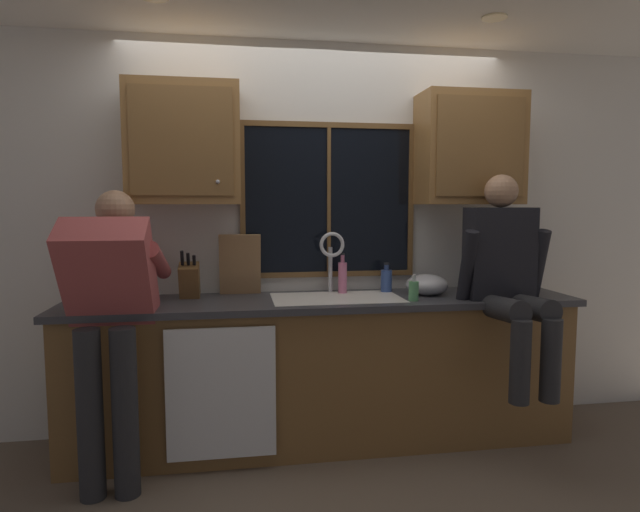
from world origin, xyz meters
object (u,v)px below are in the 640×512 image
object	(u,v)px
knife_block	(189,281)
soap_dispenser	(414,290)
person_sitting_on_counter	(507,271)
mixing_bowl	(427,285)
bottle_tall_clear	(343,277)
bottle_green_glass	(386,280)
person_standing	(110,306)
cutting_board	(240,265)

from	to	relation	value
knife_block	soap_dispenser	size ratio (longest dim) A/B	1.96
person_sitting_on_counter	mixing_bowl	size ratio (longest dim) A/B	4.65
soap_dispenser	bottle_tall_clear	xyz separation A→B (m)	(-0.37, 0.33, 0.05)
bottle_green_glass	knife_block	bearing A→B (deg)	-177.78
bottle_green_glass	bottle_tall_clear	world-z (taller)	bottle_tall_clear
person_standing	bottle_green_glass	xyz separation A→B (m)	(1.64, 0.50, 0.03)
person_sitting_on_counter	bottle_green_glass	world-z (taller)	person_sitting_on_counter
person_standing	mixing_bowl	world-z (taller)	person_standing
person_standing	knife_block	xyz separation A→B (m)	(0.37, 0.45, 0.06)
mixing_bowl	bottle_tall_clear	size ratio (longest dim) A/B	1.03
person_sitting_on_counter	person_standing	bearing A→B (deg)	-178.65
mixing_bowl	soap_dispenser	bearing A→B (deg)	-127.79
cutting_board	mixing_bowl	distance (m)	1.21
mixing_bowl	bottle_green_glass	distance (m)	0.27
person_standing	bottle_tall_clear	bearing A→B (deg)	20.09
person_sitting_on_counter	bottle_green_glass	bearing A→B (deg)	144.28
mixing_bowl	bottle_tall_clear	bearing A→B (deg)	166.29
bottle_green_glass	mixing_bowl	bearing A→B (deg)	-30.13
mixing_bowl	bottle_tall_clear	distance (m)	0.55
cutting_board	soap_dispenser	bearing A→B (deg)	-20.06
soap_dispenser	mixing_bowl	bearing A→B (deg)	52.21
knife_block	bottle_tall_clear	xyz separation A→B (m)	(0.97, 0.04, 0.00)
knife_block	cutting_board	size ratio (longest dim) A/B	0.81
knife_block	cutting_board	bearing A→B (deg)	15.46
soap_dispenser	bottle_green_glass	distance (m)	0.35
person_standing	bottle_green_glass	world-z (taller)	person_standing
cutting_board	person_standing	bearing A→B (deg)	-141.98
person_standing	bottle_tall_clear	world-z (taller)	person_standing
person_standing	knife_block	world-z (taller)	person_standing
person_standing	soap_dispenser	xyz separation A→B (m)	(1.71, 0.16, 0.02)
cutting_board	bottle_tall_clear	world-z (taller)	cutting_board
person_sitting_on_counter	bottle_tall_clear	distance (m)	1.02
person_standing	soap_dispenser	bearing A→B (deg)	5.21
person_sitting_on_counter	cutting_board	size ratio (longest dim) A/B	3.17
knife_block	bottle_tall_clear	size ratio (longest dim) A/B	1.22
bottle_green_glass	soap_dispenser	bearing A→B (deg)	-78.18
cutting_board	mixing_bowl	world-z (taller)	cutting_board
person_sitting_on_counter	knife_block	bearing A→B (deg)	168.22
bottle_green_glass	bottle_tall_clear	size ratio (longest dim) A/B	0.74
person_standing	person_sitting_on_counter	xyz separation A→B (m)	(2.26, 0.05, 0.14)
knife_block	bottle_tall_clear	world-z (taller)	knife_block
person_standing	bottle_green_glass	bearing A→B (deg)	16.81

